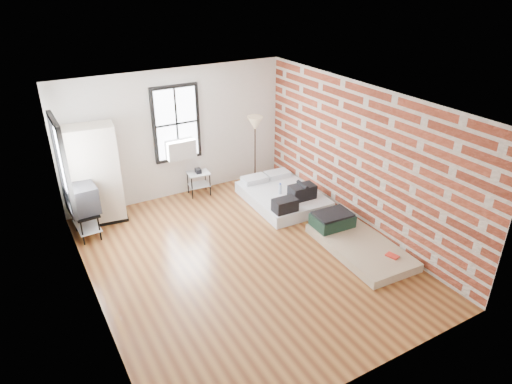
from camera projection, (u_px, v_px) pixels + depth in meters
ground at (244, 258)px, 8.07m from camera, size 6.00×6.00×0.00m
room_shell at (245, 158)px, 7.68m from camera, size 5.02×6.02×2.80m
mattress_main at (283, 196)px, 9.89m from camera, size 1.46×1.94×0.61m
mattress_bare at (353, 240)px, 8.37m from camera, size 1.16×2.07×0.43m
wardrobe at (94, 175)px, 8.85m from camera, size 1.07×0.70×1.99m
side_table at (199, 177)px, 10.14m from camera, size 0.51×0.42×0.63m
floor_lamp at (255, 127)px, 10.28m from camera, size 0.35×0.35×1.62m
tv_stand at (83, 200)px, 8.44m from camera, size 0.55×0.76×1.04m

